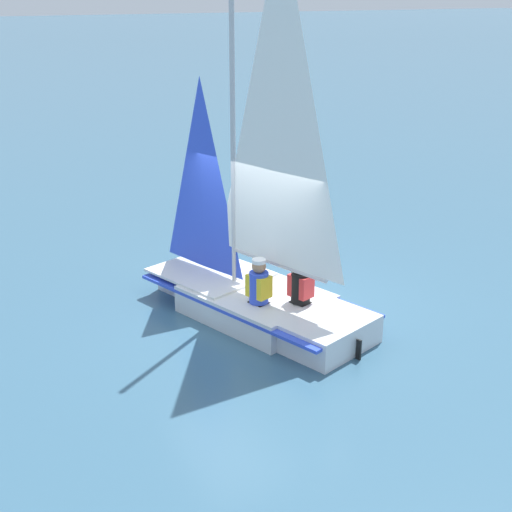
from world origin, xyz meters
The scene contains 4 objects.
ground_plane centered at (0.00, 0.00, 0.00)m, with size 260.00×260.00×0.00m, color #38607A.
sailboat_main centered at (0.03, 0.01, 0.80)m, with size 4.23×2.84×6.10m.
sailor_helm centered at (0.43, -0.16, 0.63)m, with size 0.41×0.38×1.16m.
sailor_crew centered at (0.70, 0.42, 0.62)m, with size 0.41×0.38×1.16m.
Camera 1 is at (9.47, -4.59, 5.04)m, focal length 50.00 mm.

